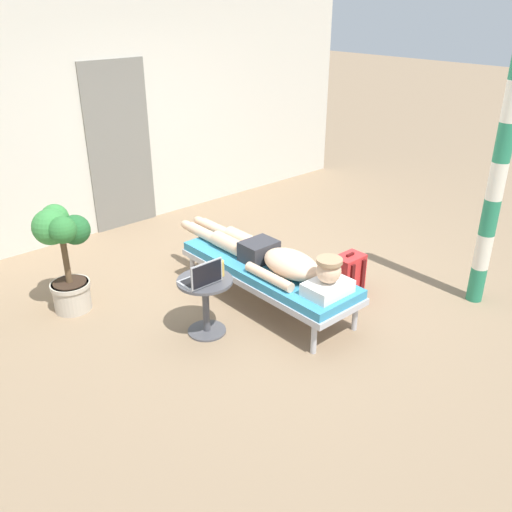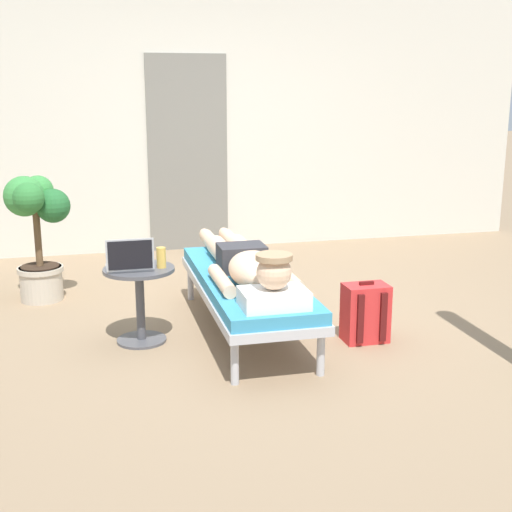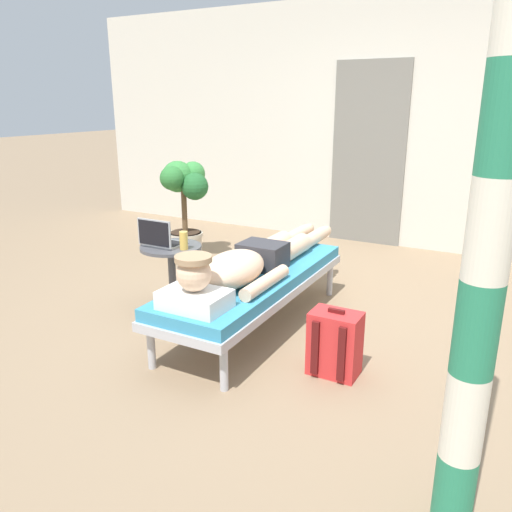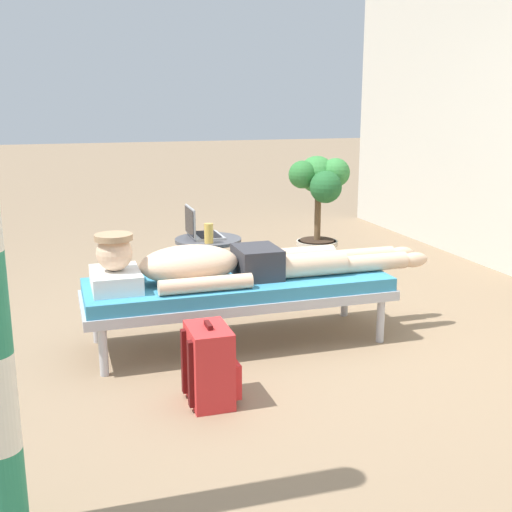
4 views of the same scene
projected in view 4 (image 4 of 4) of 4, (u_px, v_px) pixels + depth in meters
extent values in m
plane|color=#8C7256|center=(275.00, 348.00, 4.00)|extent=(40.00, 40.00, 0.00)
cylinder|color=#B7B7BC|center=(345.00, 297.00, 4.58)|extent=(0.05, 0.05, 0.28)
cylinder|color=#B7B7BC|center=(381.00, 321.00, 4.08)|extent=(0.05, 0.05, 0.28)
cylinder|color=#B7B7BC|center=(96.00, 321.00, 4.07)|extent=(0.05, 0.05, 0.28)
cylinder|color=#B7B7BC|center=(103.00, 352.00, 3.58)|extent=(0.05, 0.05, 0.28)
cube|color=#B7B7BC|center=(238.00, 295.00, 4.04)|extent=(0.63, 1.92, 0.06)
cube|color=teal|center=(238.00, 284.00, 4.02)|extent=(0.61, 1.88, 0.08)
cube|color=white|center=(116.00, 280.00, 3.78)|extent=(0.40, 0.28, 0.11)
sphere|color=beige|center=(114.00, 253.00, 3.74)|extent=(0.21, 0.21, 0.21)
cylinder|color=tan|center=(113.00, 237.00, 3.72)|extent=(0.22, 0.22, 0.03)
ellipsoid|color=beige|center=(189.00, 264.00, 3.90)|extent=(0.35, 0.60, 0.23)
cylinder|color=beige|center=(190.00, 266.00, 4.13)|extent=(0.09, 0.55, 0.09)
cylinder|color=beige|center=(206.00, 284.00, 3.72)|extent=(0.09, 0.55, 0.09)
cube|color=#333338|center=(257.00, 262.00, 4.03)|extent=(0.33, 0.26, 0.19)
cylinder|color=beige|center=(303.00, 258.00, 4.21)|extent=(0.15, 0.42, 0.15)
cylinder|color=beige|center=(362.00, 256.00, 4.34)|extent=(0.11, 0.44, 0.11)
ellipsoid|color=beige|center=(401.00, 254.00, 4.42)|extent=(0.09, 0.20, 0.10)
cylinder|color=beige|center=(313.00, 264.00, 4.05)|extent=(0.15, 0.42, 0.15)
cylinder|color=beige|center=(374.00, 262.00, 4.18)|extent=(0.11, 0.44, 0.11)
ellipsoid|color=beige|center=(414.00, 260.00, 4.27)|extent=(0.09, 0.20, 0.10)
cylinder|color=#4C4C51|center=(209.00, 306.00, 4.79)|extent=(0.34, 0.34, 0.02)
cylinder|color=#4C4C51|center=(209.00, 274.00, 4.73)|extent=(0.06, 0.06, 0.48)
cylinder|color=#4C4C51|center=(208.00, 240.00, 4.67)|extent=(0.48, 0.48, 0.02)
cube|color=#A5A8AD|center=(206.00, 236.00, 4.72)|extent=(0.31, 0.22, 0.02)
cube|color=black|center=(208.00, 234.00, 4.72)|extent=(0.27, 0.15, 0.00)
cube|color=#A5A8AD|center=(190.00, 221.00, 4.66)|extent=(0.31, 0.01, 0.21)
cube|color=black|center=(189.00, 221.00, 4.66)|extent=(0.29, 0.00, 0.19)
cylinder|color=gold|center=(209.00, 233.00, 4.51)|extent=(0.06, 0.06, 0.14)
cube|color=red|center=(209.00, 365.00, 3.26)|extent=(0.30, 0.20, 0.40)
cube|color=red|center=(232.00, 375.00, 3.31)|extent=(0.23, 0.04, 0.18)
cube|color=#531212|center=(184.00, 361.00, 3.30)|extent=(0.04, 0.02, 0.34)
cube|color=#531212|center=(191.00, 374.00, 3.15)|extent=(0.04, 0.02, 0.34)
cube|color=#531212|center=(208.00, 325.00, 3.21)|extent=(0.10, 0.02, 0.02)
cylinder|color=#BFB29E|center=(317.00, 256.00, 5.76)|extent=(0.34, 0.34, 0.28)
cylinder|color=#BFB29E|center=(317.00, 243.00, 5.73)|extent=(0.37, 0.37, 0.04)
cylinder|color=#332319|center=(317.00, 240.00, 5.73)|extent=(0.31, 0.31, 0.01)
cylinder|color=brown|center=(318.00, 214.00, 5.67)|extent=(0.06, 0.06, 0.48)
sphere|color=#23602D|center=(326.00, 187.00, 5.49)|extent=(0.28, 0.28, 0.28)
sphere|color=#38843D|center=(335.00, 173.00, 5.61)|extent=(0.25, 0.25, 0.25)
sphere|color=#38843D|center=(317.00, 174.00, 5.67)|extent=(0.32, 0.32, 0.32)
sphere|color=#2D7233|center=(302.00, 175.00, 5.58)|extent=(0.24, 0.24, 0.24)
cylinder|color=#267F59|center=(5.00, 494.00, 2.24)|extent=(0.15, 0.15, 0.35)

